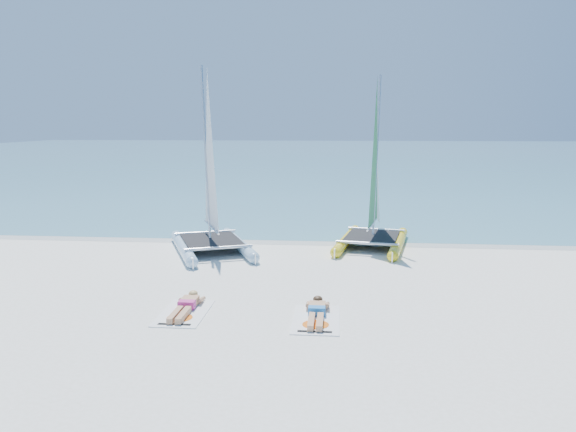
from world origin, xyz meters
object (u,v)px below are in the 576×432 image
at_px(towel_a, 184,313).
at_px(sunbather_b, 317,312).
at_px(catamaran_blue, 210,194).
at_px(towel_b, 316,319).
at_px(catamaran_yellow, 375,190).
at_px(sunbather_a, 186,305).

height_order(towel_a, sunbather_b, sunbather_b).
xyz_separation_m(towel_a, sunbather_b, (2.94, 0.04, 0.11)).
bearing_deg(sunbather_b, catamaran_blue, 121.51).
xyz_separation_m(catamaran_blue, towel_b, (3.74, -6.29, -1.86)).
height_order(catamaran_blue, sunbather_b, catamaran_blue).
distance_m(towel_a, towel_b, 2.94).
distance_m(catamaran_blue, towel_b, 7.55).
distance_m(catamaran_yellow, sunbather_a, 8.97).
bearing_deg(catamaran_blue, sunbather_a, -105.06).
bearing_deg(catamaran_blue, catamaran_yellow, -6.88).
relative_size(sunbather_a, towel_b, 0.93).
bearing_deg(sunbather_a, catamaran_yellow, 58.41).
bearing_deg(catamaran_blue, towel_b, -82.01).
bearing_deg(towel_a, sunbather_a, 90.00).
bearing_deg(catamaran_blue, towel_a, -105.30).
relative_size(catamaran_yellow, towel_b, 3.25).
xyz_separation_m(catamaran_blue, sunbather_b, (3.74, -6.10, -1.75)).
bearing_deg(sunbather_a, towel_a, -90.00).
height_order(catamaran_yellow, sunbather_b, catamaran_yellow).
distance_m(towel_a, sunbather_a, 0.22).
xyz_separation_m(catamaran_yellow, sunbather_a, (-4.61, -7.49, -1.78)).
relative_size(sunbather_a, sunbather_b, 1.00).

